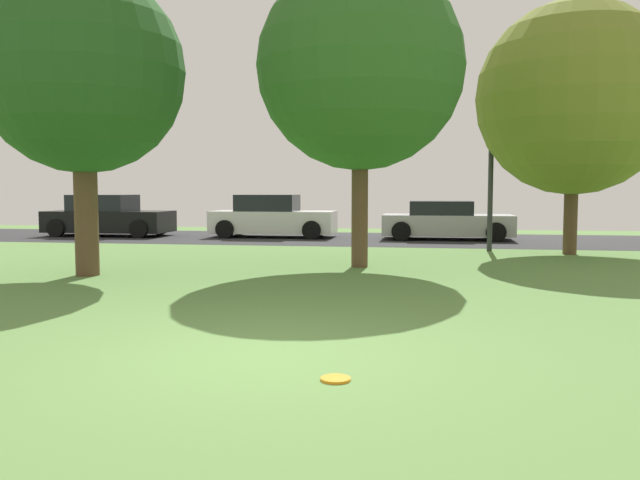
% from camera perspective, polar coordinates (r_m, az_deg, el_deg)
% --- Properties ---
extents(ground_plane, '(44.00, 44.00, 0.00)m').
position_cam_1_polar(ground_plane, '(6.88, -4.77, -9.90)').
color(ground_plane, '#5B8442').
extents(road_strip, '(44.00, 6.40, 0.01)m').
position_cam_1_polar(road_strip, '(22.58, 5.25, 0.09)').
color(road_strip, '#28282B').
rests_on(road_strip, ground_plane).
extents(maple_tree_near, '(4.98, 4.98, 6.53)m').
position_cam_1_polar(maple_tree_near, '(18.52, 21.14, 11.36)').
color(maple_tree_near, brown).
rests_on(maple_tree_near, ground_plane).
extents(birch_tree_lone, '(4.46, 4.46, 6.56)m').
position_cam_1_polar(birch_tree_lone, '(14.61, 3.52, 14.74)').
color(birch_tree_lone, brown).
rests_on(birch_tree_lone, ground_plane).
extents(oak_tree_right, '(3.95, 3.95, 5.95)m').
position_cam_1_polar(oak_tree_right, '(13.90, -19.88, 13.49)').
color(oak_tree_right, brown).
rests_on(oak_tree_right, ground_plane).
extents(frisbee_disc, '(0.27, 0.27, 0.03)m').
position_cam_1_polar(frisbee_disc, '(5.99, 1.36, -11.95)').
color(frisbee_disc, orange).
rests_on(frisbee_disc, ground_plane).
extents(parked_car_black, '(4.47, 2.04, 1.50)m').
position_cam_1_polar(parked_car_black, '(25.22, -17.90, 1.89)').
color(parked_car_black, black).
rests_on(parked_car_black, ground_plane).
extents(parked_car_white, '(4.36, 1.92, 1.51)m').
position_cam_1_polar(parked_car_white, '(23.42, -4.16, 1.92)').
color(parked_car_white, white).
rests_on(parked_car_white, ground_plane).
extents(parked_car_silver, '(4.33, 2.09, 1.31)m').
position_cam_1_polar(parked_car_silver, '(22.72, 10.87, 1.58)').
color(parked_car_silver, '#B7B7BC').
rests_on(parked_car_silver, ground_plane).
extents(street_lamp_post, '(0.14, 0.14, 4.50)m').
position_cam_1_polar(street_lamp_post, '(18.74, 14.58, 5.96)').
color(street_lamp_post, '#2D2D33').
rests_on(street_lamp_post, ground_plane).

